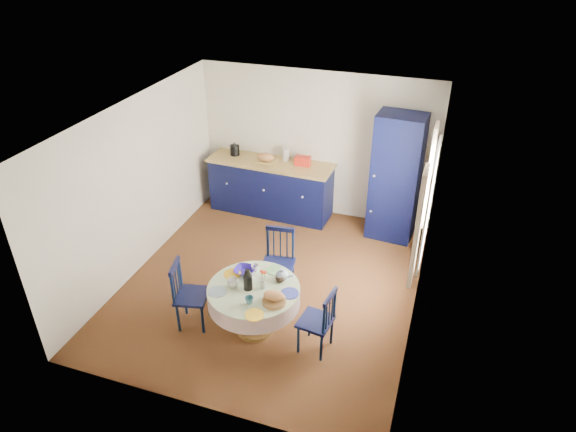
% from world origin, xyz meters
% --- Properties ---
extents(floor, '(4.50, 4.50, 0.00)m').
position_xyz_m(floor, '(0.00, 0.00, 0.00)').
color(floor, black).
rests_on(floor, ground).
extents(ceiling, '(4.50, 4.50, 0.00)m').
position_xyz_m(ceiling, '(0.00, 0.00, 2.50)').
color(ceiling, white).
rests_on(ceiling, wall_back).
extents(wall_back, '(4.00, 0.02, 2.50)m').
position_xyz_m(wall_back, '(0.00, 2.25, 1.25)').
color(wall_back, white).
rests_on(wall_back, floor).
extents(wall_left, '(0.02, 4.50, 2.50)m').
position_xyz_m(wall_left, '(-2.00, 0.00, 1.25)').
color(wall_left, white).
rests_on(wall_left, floor).
extents(wall_right, '(0.02, 4.50, 2.50)m').
position_xyz_m(wall_right, '(2.00, 0.00, 1.25)').
color(wall_right, white).
rests_on(wall_right, floor).
extents(window, '(0.10, 1.74, 1.45)m').
position_xyz_m(window, '(1.95, 0.30, 1.52)').
color(window, white).
rests_on(window, wall_right).
extents(kitchen_counter, '(2.18, 0.75, 1.20)m').
position_xyz_m(kitchen_counter, '(-0.72, 1.96, 0.49)').
color(kitchen_counter, black).
rests_on(kitchen_counter, floor).
extents(pantry_cabinet, '(0.76, 0.58, 2.07)m').
position_xyz_m(pantry_cabinet, '(1.40, 1.85, 1.04)').
color(pantry_cabinet, black).
rests_on(pantry_cabinet, floor).
extents(dining_table, '(1.13, 1.13, 0.96)m').
position_xyz_m(dining_table, '(0.15, -0.97, 0.57)').
color(dining_table, brown).
rests_on(dining_table, floor).
extents(chair_left, '(0.47, 0.49, 0.92)m').
position_xyz_m(chair_left, '(-0.70, -1.10, 0.47)').
color(chair_left, black).
rests_on(chair_left, floor).
extents(chair_far, '(0.48, 0.46, 0.97)m').
position_xyz_m(chair_far, '(0.16, -0.12, 0.49)').
color(chair_far, black).
rests_on(chair_far, floor).
extents(chair_right, '(0.43, 0.44, 0.88)m').
position_xyz_m(chair_right, '(0.98, -1.02, 0.45)').
color(chair_right, black).
rests_on(chair_right, floor).
extents(mug_a, '(0.13, 0.13, 0.10)m').
position_xyz_m(mug_a, '(-0.11, -1.02, 0.73)').
color(mug_a, silver).
rests_on(mug_a, dining_table).
extents(mug_b, '(0.10, 0.10, 0.09)m').
position_xyz_m(mug_b, '(0.20, -1.25, 0.73)').
color(mug_b, '#2D5B68').
rests_on(mug_b, dining_table).
extents(mug_c, '(0.12, 0.12, 0.09)m').
position_xyz_m(mug_c, '(0.40, -0.75, 0.73)').
color(mug_c, black).
rests_on(mug_c, dining_table).
extents(mug_d, '(0.10, 0.10, 0.09)m').
position_xyz_m(mug_d, '(0.03, -0.64, 0.73)').
color(mug_d, silver).
rests_on(mug_d, dining_table).
extents(cobalt_bowl, '(0.25, 0.25, 0.06)m').
position_xyz_m(cobalt_bowl, '(-0.08, -0.72, 0.71)').
color(cobalt_bowl, navy).
rests_on(cobalt_bowl, dining_table).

